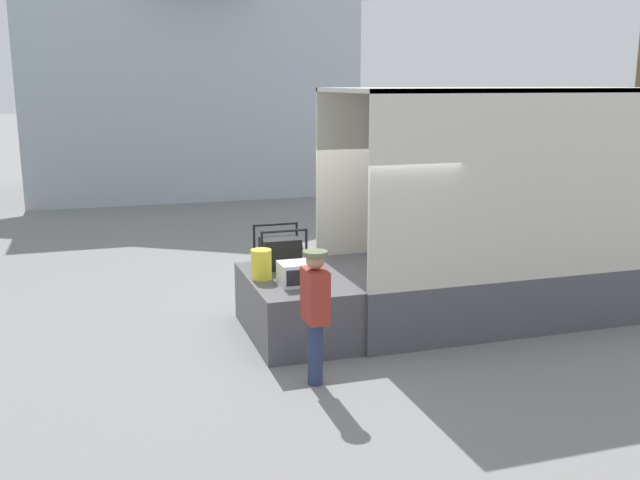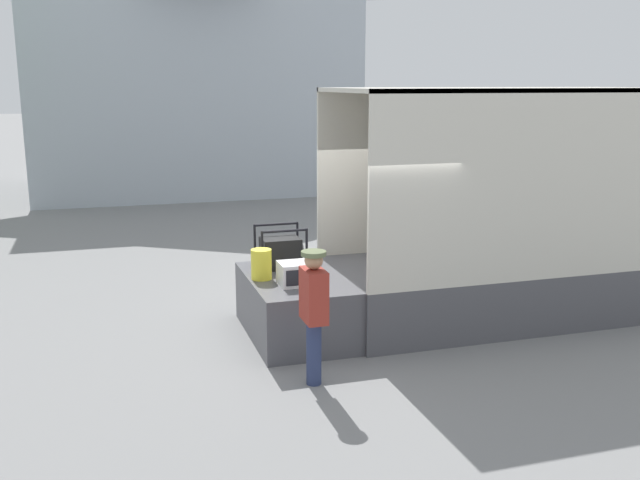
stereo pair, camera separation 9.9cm
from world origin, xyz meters
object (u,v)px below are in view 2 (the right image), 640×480
at_px(portable_generator, 282,252).
at_px(box_truck, 593,241).
at_px(orange_bucket, 261,264).
at_px(worker_person, 314,304).
at_px(microwave, 296,274).

bearing_deg(portable_generator, box_truck, -6.67).
height_order(box_truck, orange_bucket, box_truck).
distance_m(portable_generator, orange_bucket, 0.69).
bearing_deg(box_truck, orange_bucket, 179.61).
bearing_deg(worker_person, portable_generator, 85.32).
height_order(microwave, portable_generator, portable_generator).
relative_size(microwave, orange_bucket, 1.10).
xyz_separation_m(microwave, worker_person, (-0.15, -1.31, -0.02)).
distance_m(microwave, portable_generator, 0.96).
distance_m(portable_generator, worker_person, 2.27).
height_order(portable_generator, worker_person, worker_person).
relative_size(box_truck, orange_bucket, 17.05).
relative_size(microwave, worker_person, 0.28).
bearing_deg(worker_person, orange_bucket, 97.90).
xyz_separation_m(microwave, orange_bucket, (-0.39, 0.41, 0.06)).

